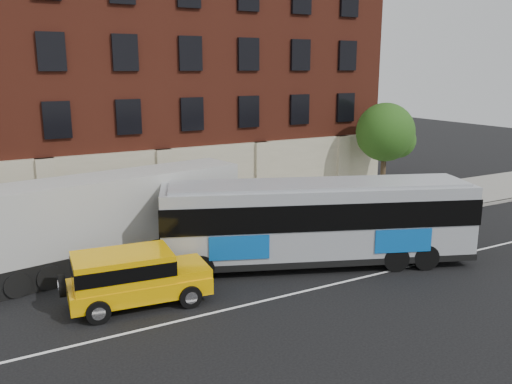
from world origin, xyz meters
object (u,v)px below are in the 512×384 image
city_bus (318,220)px  street_tree (386,134)px  shipping_container (113,220)px  sign_pole (2,255)px  yellow_suv (132,275)px

city_bus → street_tree: bearing=34.6°
street_tree → shipping_container: street_tree is taller
city_bus → sign_pole: bearing=164.3°
city_bus → shipping_container: shipping_container is taller
sign_pole → city_bus: (12.22, -3.44, 0.57)m
sign_pole → street_tree: bearing=8.6°
street_tree → yellow_suv: size_ratio=1.16×
yellow_suv → shipping_container: bearing=83.5°
street_tree → shipping_container: bearing=-172.4°
sign_pole → city_bus: size_ratio=0.19×
sign_pole → shipping_container: bearing=12.5°
street_tree → yellow_suv: bearing=-158.9°
sign_pole → yellow_suv: size_ratio=0.47×
yellow_suv → shipping_container: 4.74m
shipping_container → street_tree: bearing=7.6°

